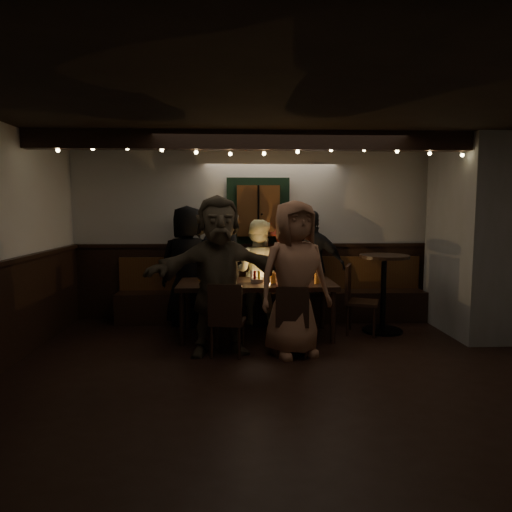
{
  "coord_description": "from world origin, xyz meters",
  "views": [
    {
      "loc": [
        -0.53,
        -4.5,
        1.7
      ],
      "look_at": [
        -0.27,
        1.6,
        1.05
      ],
      "focal_mm": 32.0,
      "sensor_mm": 36.0,
      "label": 1
    }
  ],
  "objects_px": {
    "person_a": "(188,266)",
    "person_e": "(312,266)",
    "person_d": "(289,273)",
    "chair_end": "(355,295)",
    "dining_table": "(256,287)",
    "high_top": "(384,283)",
    "person_b": "(221,266)",
    "person_c": "(257,272)",
    "person_g": "(294,278)",
    "chair_near_left": "(226,316)",
    "chair_near_right": "(292,317)",
    "person_f": "(219,275)"
  },
  "relations": [
    {
      "from": "person_a",
      "to": "person_e",
      "type": "distance_m",
      "value": 1.82
    },
    {
      "from": "person_d",
      "to": "person_e",
      "type": "distance_m",
      "value": 0.38
    },
    {
      "from": "chair_end",
      "to": "person_e",
      "type": "distance_m",
      "value": 0.89
    },
    {
      "from": "dining_table",
      "to": "high_top",
      "type": "relative_size",
      "value": 1.92
    },
    {
      "from": "person_b",
      "to": "person_c",
      "type": "distance_m",
      "value": 0.53
    },
    {
      "from": "dining_table",
      "to": "person_g",
      "type": "bearing_deg",
      "value": -62.66
    },
    {
      "from": "person_c",
      "to": "person_d",
      "type": "distance_m",
      "value": 0.46
    },
    {
      "from": "chair_end",
      "to": "person_d",
      "type": "bearing_deg",
      "value": 146.14
    },
    {
      "from": "chair_near_left",
      "to": "high_top",
      "type": "relative_size",
      "value": 0.81
    },
    {
      "from": "chair_near_right",
      "to": "person_b",
      "type": "distance_m",
      "value": 1.79
    },
    {
      "from": "chair_end",
      "to": "high_top",
      "type": "relative_size",
      "value": 0.88
    },
    {
      "from": "high_top",
      "to": "person_f",
      "type": "xyz_separation_m",
      "value": [
        -2.21,
        -0.83,
        0.25
      ]
    },
    {
      "from": "dining_table",
      "to": "person_e",
      "type": "distance_m",
      "value": 1.16
    },
    {
      "from": "person_a",
      "to": "person_g",
      "type": "bearing_deg",
      "value": 141.93
    },
    {
      "from": "dining_table",
      "to": "high_top",
      "type": "distance_m",
      "value": 1.75
    },
    {
      "from": "person_b",
      "to": "person_d",
      "type": "relative_size",
      "value": 1.14
    },
    {
      "from": "dining_table",
      "to": "chair_near_right",
      "type": "distance_m",
      "value": 0.95
    },
    {
      "from": "high_top",
      "to": "person_a",
      "type": "distance_m",
      "value": 2.75
    },
    {
      "from": "chair_near_left",
      "to": "person_e",
      "type": "xyz_separation_m",
      "value": [
        1.23,
        1.6,
        0.35
      ]
    },
    {
      "from": "person_b",
      "to": "dining_table",
      "type": "bearing_deg",
      "value": 132.54
    },
    {
      "from": "dining_table",
      "to": "person_d",
      "type": "height_order",
      "value": "person_d"
    },
    {
      "from": "person_b",
      "to": "person_e",
      "type": "xyz_separation_m",
      "value": [
        1.34,
        0.09,
        -0.03
      ]
    },
    {
      "from": "chair_near_right",
      "to": "person_g",
      "type": "height_order",
      "value": "person_g"
    },
    {
      "from": "chair_end",
      "to": "person_d",
      "type": "relative_size",
      "value": 0.61
    },
    {
      "from": "person_d",
      "to": "person_e",
      "type": "relative_size",
      "value": 0.91
    },
    {
      "from": "chair_end",
      "to": "person_a",
      "type": "height_order",
      "value": "person_a"
    },
    {
      "from": "dining_table",
      "to": "chair_end",
      "type": "height_order",
      "value": "chair_end"
    },
    {
      "from": "person_b",
      "to": "person_c",
      "type": "xyz_separation_m",
      "value": [
        0.52,
        0.02,
        -0.1
      ]
    },
    {
      "from": "dining_table",
      "to": "chair_end",
      "type": "relative_size",
      "value": 2.19
    },
    {
      "from": "dining_table",
      "to": "high_top",
      "type": "height_order",
      "value": "high_top"
    },
    {
      "from": "dining_table",
      "to": "person_a",
      "type": "distance_m",
      "value": 1.17
    },
    {
      "from": "chair_near_left",
      "to": "person_a",
      "type": "bearing_deg",
      "value": 111.45
    },
    {
      "from": "high_top",
      "to": "person_c",
      "type": "relative_size",
      "value": 0.69
    },
    {
      "from": "high_top",
      "to": "person_a",
      "type": "relative_size",
      "value": 0.61
    },
    {
      "from": "dining_table",
      "to": "person_c",
      "type": "height_order",
      "value": "person_c"
    },
    {
      "from": "chair_near_left",
      "to": "dining_table",
      "type": "bearing_deg",
      "value": 65.64
    },
    {
      "from": "chair_end",
      "to": "person_d",
      "type": "distance_m",
      "value": 1.04
    },
    {
      "from": "chair_near_right",
      "to": "person_a",
      "type": "distance_m",
      "value": 2.04
    },
    {
      "from": "person_b",
      "to": "person_a",
      "type": "bearing_deg",
      "value": 10.08
    },
    {
      "from": "chair_end",
      "to": "high_top",
      "type": "bearing_deg",
      "value": 10.61
    },
    {
      "from": "high_top",
      "to": "chair_near_left",
      "type": "bearing_deg",
      "value": -154.93
    },
    {
      "from": "chair_near_left",
      "to": "person_d",
      "type": "height_order",
      "value": "person_d"
    },
    {
      "from": "person_a",
      "to": "person_d",
      "type": "distance_m",
      "value": 1.46
    },
    {
      "from": "chair_end",
      "to": "dining_table",
      "type": "bearing_deg",
      "value": -176.53
    },
    {
      "from": "dining_table",
      "to": "person_c",
      "type": "distance_m",
      "value": 0.69
    },
    {
      "from": "chair_near_right",
      "to": "person_e",
      "type": "bearing_deg",
      "value": 73.21
    },
    {
      "from": "person_e",
      "to": "person_g",
      "type": "relative_size",
      "value": 0.93
    },
    {
      "from": "chair_end",
      "to": "person_c",
      "type": "height_order",
      "value": "person_c"
    },
    {
      "from": "chair_near_right",
      "to": "person_e",
      "type": "xyz_separation_m",
      "value": [
        0.49,
        1.62,
        0.37
      ]
    },
    {
      "from": "chair_near_left",
      "to": "person_c",
      "type": "relative_size",
      "value": 0.56
    }
  ]
}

